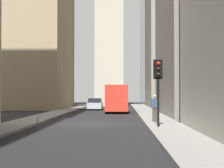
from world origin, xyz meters
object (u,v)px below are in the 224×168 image
at_px(traffic_light_foreground, 158,77).
at_px(delivery_truck, 117,99).
at_px(sedan_silver, 95,104).
at_px(pedestrian, 155,107).
at_px(discarded_bottle, 38,120).

bearing_deg(traffic_light_foreground, delivery_truck, 7.52).
bearing_deg(delivery_truck, sedan_silver, 20.24).
bearing_deg(pedestrian, discarded_bottle, 90.47).
distance_m(delivery_truck, traffic_light_foreground, 19.62).
distance_m(traffic_light_foreground, discarded_bottle, 8.88).
bearing_deg(discarded_bottle, traffic_light_foreground, -117.20).
relative_size(sedan_silver, discarded_bottle, 15.93).
height_order(delivery_truck, sedan_silver, delivery_truck).
xyz_separation_m(delivery_truck, discarded_bottle, (-15.52, 4.98, -1.21)).
relative_size(pedestrian, discarded_bottle, 6.57).
bearing_deg(discarded_bottle, delivery_truck, -17.78).
relative_size(traffic_light_foreground, pedestrian, 2.11).
height_order(delivery_truck, discarded_bottle, delivery_truck).
relative_size(traffic_light_foreground, discarded_bottle, 13.86).
relative_size(sedan_silver, traffic_light_foreground, 1.15).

